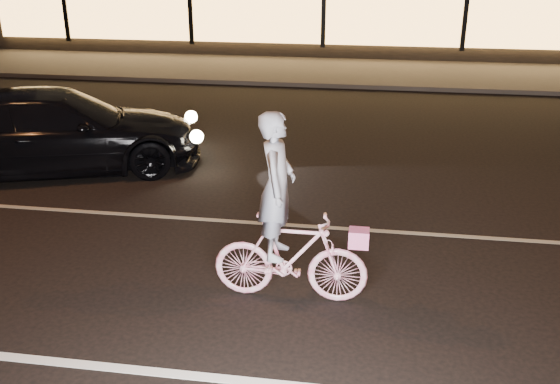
# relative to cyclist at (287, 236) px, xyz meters

# --- Properties ---
(ground) EXTENTS (90.00, 90.00, 0.00)m
(ground) POSITION_rel_cyclist_xyz_m (-0.90, -0.04, -0.80)
(ground) COLOR black
(ground) RESTS_ON ground
(lane_stripe_near) EXTENTS (60.00, 0.12, 0.01)m
(lane_stripe_near) POSITION_rel_cyclist_xyz_m (-0.90, -1.54, -0.79)
(lane_stripe_near) COLOR silver
(lane_stripe_near) RESTS_ON ground
(lane_stripe_far) EXTENTS (60.00, 0.10, 0.01)m
(lane_stripe_far) POSITION_rel_cyclist_xyz_m (-0.90, 1.96, -0.79)
(lane_stripe_far) COLOR gray
(lane_stripe_far) RESTS_ON ground
(sidewalk) EXTENTS (30.00, 4.00, 0.12)m
(sidewalk) POSITION_rel_cyclist_xyz_m (-0.90, 12.96, -0.74)
(sidewalk) COLOR #383533
(sidewalk) RESTS_ON ground
(cyclist) EXTENTS (1.78, 0.61, 2.24)m
(cyclist) POSITION_rel_cyclist_xyz_m (0.00, 0.00, 0.00)
(cyclist) COLOR #E33A70
(cyclist) RESTS_ON ground
(sedan) EXTENTS (5.40, 3.65, 1.45)m
(sedan) POSITION_rel_cyclist_xyz_m (-4.64, 3.70, -0.07)
(sedan) COLOR black
(sedan) RESTS_ON ground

